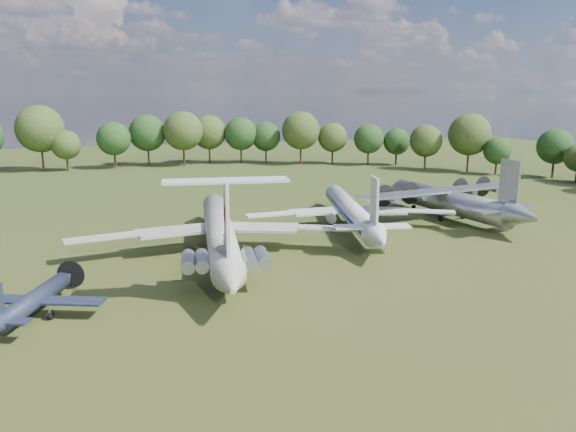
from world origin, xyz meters
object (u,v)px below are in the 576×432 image
object	(u,v)px
an12_transport	(449,205)
small_prop_west	(34,305)
tu104_jet	(351,215)
il62_airliner	(220,237)
person_on_il62	(226,238)

from	to	relation	value
an12_transport	small_prop_west	bearing A→B (deg)	-166.35
tu104_jet	small_prop_west	bearing A→B (deg)	-138.22
an12_transport	tu104_jet	bearing A→B (deg)	175.25
il62_airliner	small_prop_west	world-z (taller)	il62_airliner
il62_airliner	person_on_il62	distance (m)	12.99
il62_airliner	person_on_il62	world-z (taller)	person_on_il62
an12_transport	person_on_il62	distance (m)	44.32
il62_airliner	small_prop_west	xyz separation A→B (m)	(-18.83, -14.17, -1.08)
tu104_jet	small_prop_west	size ratio (longest dim) A/B	2.48
tu104_jet	an12_transport	world-z (taller)	an12_transport
person_on_il62	an12_transport	bearing A→B (deg)	-143.54
il62_airliner	an12_transport	bearing A→B (deg)	21.22
il62_airliner	person_on_il62	size ratio (longest dim) A/B	29.13
an12_transport	person_on_il62	size ratio (longest dim) A/B	21.61
il62_airliner	small_prop_west	bearing A→B (deg)	-135.26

